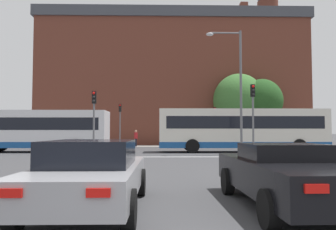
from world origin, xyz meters
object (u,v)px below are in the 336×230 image
object	(u,v)px
car_saloon_left	(91,173)
bus_crossing_lead	(242,129)
car_roadster_right	(286,174)
pedestrian_walking_east	(249,138)
traffic_light_near_left	(94,112)
traffic_light_far_left	(120,118)
traffic_light_far_right	(215,120)
bus_crossing_trailing	(38,130)
traffic_light_near_right	(253,108)
street_lamp_junction	(235,79)
pedestrian_waiting	(136,137)

from	to	relation	value
car_saloon_left	bus_crossing_lead	xyz separation A→B (m)	(7.48, 17.99, 1.01)
car_roadster_right	pedestrian_walking_east	world-z (taller)	pedestrian_walking_east
traffic_light_near_left	bus_crossing_lead	bearing A→B (deg)	19.89
traffic_light_far_left	pedestrian_walking_east	bearing A→B (deg)	0.65
bus_crossing_lead	traffic_light_far_right	xyz separation A→B (m)	(-0.47, 9.53, 1.03)
bus_crossing_lead	traffic_light_far_right	size ratio (longest dim) A/B	3.05
car_saloon_left	traffic_light_near_left	xyz separation A→B (m)	(-2.88, 14.24, 2.07)
pedestrian_walking_east	bus_crossing_trailing	bearing A→B (deg)	-80.34
car_saloon_left	traffic_light_near_left	bearing A→B (deg)	101.62
car_roadster_right	traffic_light_near_right	world-z (taller)	traffic_light_near_right
car_roadster_right	pedestrian_walking_east	distance (m)	27.88
traffic_light_far_right	traffic_light_far_left	bearing A→B (deg)	-177.09
bus_crossing_lead	traffic_light_far_right	distance (m)	9.60
street_lamp_junction	traffic_light_far_right	bearing A→B (deg)	86.99
street_lamp_junction	traffic_light_near_right	bearing A→B (deg)	-52.09
traffic_light_near_right	pedestrian_walking_east	bearing A→B (deg)	75.92
bus_crossing_lead	street_lamp_junction	size ratio (longest dim) A/B	1.49
car_saloon_left	street_lamp_junction	world-z (taller)	street_lamp_junction
street_lamp_junction	traffic_light_near_left	bearing A→B (deg)	-174.78
bus_crossing_trailing	traffic_light_far_right	world-z (taller)	traffic_light_far_right
bus_crossing_trailing	pedestrian_waiting	world-z (taller)	bus_crossing_trailing
pedestrian_waiting	bus_crossing_lead	bearing A→B (deg)	-164.23
bus_crossing_trailing	traffic_light_far_right	distance (m)	17.58
bus_crossing_lead	bus_crossing_trailing	distance (m)	15.43
traffic_light_far_right	traffic_light_far_left	world-z (taller)	traffic_light_far_left
car_roadster_right	street_lamp_junction	size ratio (longest dim) A/B	0.57
car_roadster_right	traffic_light_near_left	world-z (taller)	traffic_light_near_left
bus_crossing_lead	pedestrian_walking_east	world-z (taller)	bus_crossing_lead
pedestrian_waiting	bus_crossing_trailing	bearing A→B (deg)	116.00
traffic_light_far_right	bus_crossing_trailing	bearing A→B (deg)	-148.50
bus_crossing_lead	pedestrian_walking_east	xyz separation A→B (m)	(3.04, 9.18, -0.82)
car_saloon_left	pedestrian_walking_east	size ratio (longest dim) A/B	2.88
pedestrian_waiting	pedestrian_walking_east	world-z (taller)	pedestrian_waiting
traffic_light_near_left	traffic_light_far_right	bearing A→B (deg)	53.31
bus_crossing_trailing	bus_crossing_lead	bearing A→B (deg)	-91.35
street_lamp_junction	pedestrian_waiting	bearing A→B (deg)	121.71
car_roadster_right	bus_crossing_trailing	xyz separation A→B (m)	(-11.87, 18.27, 0.99)
car_saloon_left	traffic_light_far_left	bearing A→B (deg)	96.16
traffic_light_near_right	pedestrian_waiting	xyz separation A→B (m)	(-8.43, 13.35, -2.04)
traffic_light_far_right	pedestrian_walking_east	xyz separation A→B (m)	(3.51, -0.35, -1.85)
car_roadster_right	traffic_light_far_right	size ratio (longest dim) A/B	1.17
pedestrian_waiting	car_saloon_left	bearing A→B (deg)	155.39
bus_crossing_trailing	pedestrian_walking_east	bearing A→B (deg)	-64.48
traffic_light_far_left	pedestrian_waiting	world-z (taller)	traffic_light_far_left
pedestrian_walking_east	car_roadster_right	bearing A→B (deg)	-29.55
traffic_light_near_right	traffic_light_far_left	bearing A→B (deg)	127.61
traffic_light_near_left	traffic_light_far_left	world-z (taller)	traffic_light_far_left
car_saloon_left	car_roadster_right	world-z (taller)	car_saloon_left
car_roadster_right	pedestrian_waiting	xyz separation A→B (m)	(-5.14, 27.25, 0.31)
traffic_light_near_left	bus_crossing_trailing	bearing A→B (deg)	140.95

